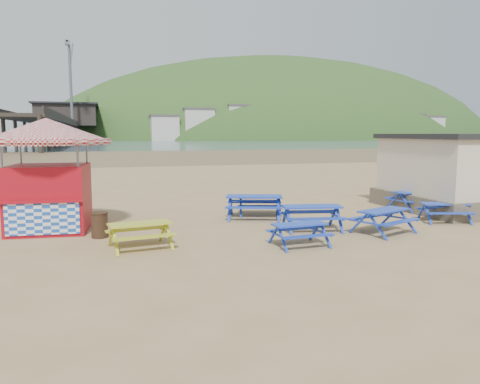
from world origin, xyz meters
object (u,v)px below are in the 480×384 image
object	(u,v)px
picnic_table_blue_a	(260,206)
ice_cream_kiosk	(48,160)
litter_bin	(100,225)
picnic_table_blue_b	(254,207)
picnic_table_yellow	(140,235)

from	to	relation	value
picnic_table_blue_a	ice_cream_kiosk	distance (m)	7.85
litter_bin	picnic_table_blue_a	bearing A→B (deg)	22.19
picnic_table_blue_b	picnic_table_yellow	size ratio (longest dim) A/B	1.32
picnic_table_blue_b	ice_cream_kiosk	world-z (taller)	ice_cream_kiosk
picnic_table_yellow	ice_cream_kiosk	size ratio (longest dim) A/B	0.42
ice_cream_kiosk	litter_bin	bearing A→B (deg)	-40.30
picnic_table_blue_b	litter_bin	world-z (taller)	picnic_table_blue_b
ice_cream_kiosk	litter_bin	xyz separation A→B (m)	(1.54, -1.57, -1.91)
ice_cream_kiosk	picnic_table_blue_a	bearing A→B (deg)	11.88
litter_bin	picnic_table_yellow	bearing A→B (deg)	-57.21
picnic_table_blue_a	ice_cream_kiosk	bearing A→B (deg)	-156.88
picnic_table_blue_b	picnic_table_yellow	xyz separation A→B (m)	(-4.45, -3.45, -0.07)
picnic_table_blue_a	picnic_table_blue_b	size ratio (longest dim) A/B	0.82
picnic_table_blue_b	picnic_table_yellow	world-z (taller)	picnic_table_blue_b
picnic_table_blue_a	litter_bin	distance (m)	6.49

